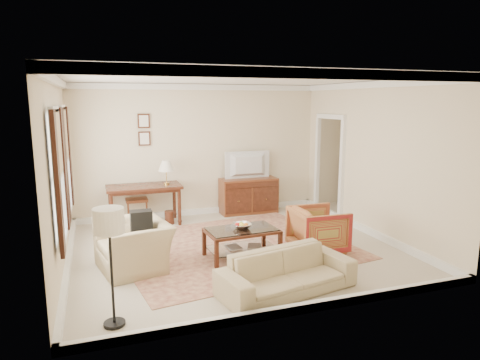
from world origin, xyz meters
TOP-DOWN VIEW (x-y plane):
  - room_shell at (0.00, 0.00)m, footprint 5.51×5.01m
  - annex_bedroom at (4.49, 1.15)m, footprint 3.00×2.70m
  - window_front at (-2.70, -0.70)m, footprint 0.12×1.56m
  - window_rear at (-2.70, 0.90)m, footprint 0.12×1.56m
  - doorway at (2.71, 1.50)m, footprint 0.10×1.12m
  - rug at (-0.01, 0.08)m, footprint 4.26×3.80m
  - writing_desk at (-1.30, 2.02)m, footprint 1.50×0.75m
  - desk_chair at (-1.43, 2.37)m, footprint 0.49×0.49m
  - desk_lamp at (-0.83, 2.02)m, footprint 0.32×0.32m
  - framed_prints at (-1.20, 2.47)m, footprint 0.25×0.04m
  - sideboard at (1.06, 2.22)m, footprint 1.30×0.50m
  - tv at (1.06, 2.20)m, footprint 1.01×0.58m
  - coffee_table at (-0.03, -0.45)m, footprint 1.20×0.75m
  - fruit_bowl at (-0.01, -0.41)m, footprint 0.42×0.42m
  - book_a at (-0.27, -0.45)m, footprint 0.28×0.06m
  - book_b at (0.08, -0.46)m, footprint 0.27×0.13m
  - striped_armchair at (1.28, -0.63)m, footprint 0.81×0.86m
  - club_armchair at (-1.74, -0.36)m, footprint 0.94×1.25m
  - backpack at (-1.61, -0.37)m, footprint 0.28×0.36m
  - sofa at (0.13, -1.86)m, footprint 1.95×0.90m
  - floor_lamp at (-2.12, -2.03)m, footprint 0.34×0.34m

SIDE VIEW (x-z plane):
  - rug at x=-0.01m, z-range 0.00..0.01m
  - book_b at x=0.08m, z-range 0.00..0.38m
  - book_a at x=-0.27m, z-range 0.00..0.38m
  - annex_bedroom at x=4.49m, z-range -1.11..1.79m
  - sofa at x=0.13m, z-range 0.00..0.73m
  - coffee_table at x=-0.03m, z-range 0.13..0.62m
  - sideboard at x=1.06m, z-range 0.00..0.80m
  - striped_armchair at x=1.28m, z-range 0.00..0.85m
  - club_armchair at x=-1.74m, z-range 0.00..0.98m
  - desk_chair at x=-1.43m, z-range 0.00..1.05m
  - fruit_bowl at x=-0.01m, z-range 0.49..0.59m
  - writing_desk at x=-1.30m, z-range 0.30..1.12m
  - backpack at x=-1.61m, z-range 0.54..0.94m
  - desk_lamp at x=-0.83m, z-range 0.82..1.32m
  - doorway at x=2.71m, z-range -0.05..2.20m
  - floor_lamp at x=-2.12m, z-range 0.45..1.83m
  - tv at x=1.06m, z-range 1.24..1.37m
  - window_front at x=-2.70m, z-range 0.65..2.45m
  - window_rear at x=-2.70m, z-range 0.65..2.45m
  - framed_prints at x=-1.20m, z-range 1.60..2.28m
  - room_shell at x=0.00m, z-range 1.02..3.93m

